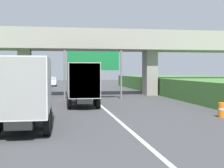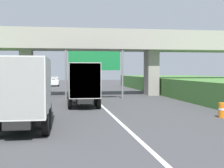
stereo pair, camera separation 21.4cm
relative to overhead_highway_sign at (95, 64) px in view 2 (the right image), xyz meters
name	(u,v)px [view 2 (the right image)]	position (x,y,z in m)	size (l,w,h in m)	color
lane_centre_stripe	(97,102)	(0.00, -2.70, -3.57)	(0.20, 97.45, 0.01)	white
overpass_bridge	(91,47)	(0.00, 4.48, 1.96)	(40.00, 4.80, 7.40)	#9E998E
overhead_highway_sign	(95,64)	(0.00, 0.00, 0.00)	(5.88, 0.18, 4.90)	slate
truck_green	(26,89)	(-4.91, -15.35, -1.64)	(2.44, 7.30, 3.44)	black
truck_orange	(82,82)	(-1.54, -5.72, -1.64)	(2.44, 7.30, 3.44)	black
car_white	(54,82)	(-4.88, 28.55, -2.72)	(1.86, 4.10, 1.72)	silver
construction_barrel_2	(223,110)	(6.52, -13.74, -3.11)	(0.57, 0.57, 0.90)	orange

